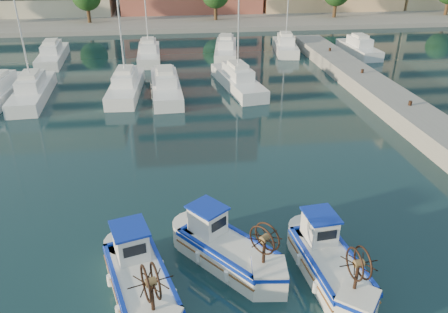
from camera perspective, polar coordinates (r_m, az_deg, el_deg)
ground at (r=17.04m, az=5.28°, el=-15.50°), size 300.00×300.00×0.00m
yacht_marina at (r=41.69m, az=-7.54°, el=11.34°), size 36.36×21.73×11.50m
fishing_boat_a at (r=16.07m, az=-10.96°, el=-15.34°), size 2.97×4.66×2.83m
fishing_boat_b at (r=17.16m, az=0.25°, el=-11.75°), size 3.95×4.32×2.70m
fishing_boat_c at (r=17.01m, az=13.54°, el=-13.06°), size 2.16×4.39×2.69m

